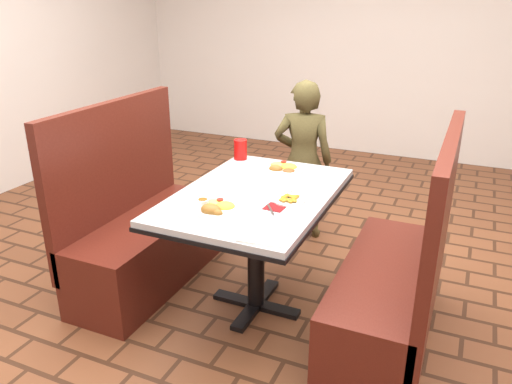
# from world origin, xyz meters

# --- Properties ---
(dining_table) EXTENTS (0.81, 1.21, 0.75)m
(dining_table) POSITION_xyz_m (0.00, 0.00, 0.65)
(dining_table) COLOR silver
(dining_table) RESTS_ON ground
(booth_bench_left) EXTENTS (0.47, 1.20, 1.17)m
(booth_bench_left) POSITION_xyz_m (-0.80, 0.00, 0.33)
(booth_bench_left) COLOR #561D13
(booth_bench_left) RESTS_ON ground
(booth_bench_right) EXTENTS (0.47, 1.20, 1.17)m
(booth_bench_right) POSITION_xyz_m (0.80, 0.00, 0.33)
(booth_bench_right) COLOR #561D13
(booth_bench_right) RESTS_ON ground
(diner_person) EXTENTS (0.50, 0.38, 1.21)m
(diner_person) POSITION_xyz_m (-0.09, 1.07, 0.61)
(diner_person) COLOR brown
(diner_person) RESTS_ON ground
(near_dinner_plate) EXTENTS (0.25, 0.25, 0.08)m
(near_dinner_plate) POSITION_xyz_m (-0.08, -0.32, 0.78)
(near_dinner_plate) COLOR white
(near_dinner_plate) RESTS_ON dining_table
(far_dinner_plate) EXTENTS (0.26, 0.26, 0.07)m
(far_dinner_plate) POSITION_xyz_m (0.00, 0.41, 0.77)
(far_dinner_plate) COLOR white
(far_dinner_plate) RESTS_ON dining_table
(plantain_plate) EXTENTS (0.17, 0.17, 0.03)m
(plantain_plate) POSITION_xyz_m (0.21, -0.05, 0.76)
(plantain_plate) COLOR white
(plantain_plate) RESTS_ON dining_table
(maroon_napkin) EXTENTS (0.11, 0.11, 0.00)m
(maroon_napkin) POSITION_xyz_m (0.18, -0.16, 0.75)
(maroon_napkin) COLOR maroon
(maroon_napkin) RESTS_ON dining_table
(spoon_utensil) EXTENTS (0.09, 0.13, 0.00)m
(spoon_utensil) POSITION_xyz_m (0.17, -0.21, 0.76)
(spoon_utensil) COLOR silver
(spoon_utensil) RESTS_ON dining_table
(red_tumbler) EXTENTS (0.09, 0.09, 0.13)m
(red_tumbler) POSITION_xyz_m (-0.34, 0.51, 0.82)
(red_tumbler) COLOR red
(red_tumbler) RESTS_ON dining_table
(paper_napkin) EXTENTS (0.22, 0.17, 0.01)m
(paper_napkin) POSITION_xyz_m (0.26, -0.51, 0.76)
(paper_napkin) COLOR white
(paper_napkin) RESTS_ON dining_table
(knife_utensil) EXTENTS (0.05, 0.15, 0.00)m
(knife_utensil) POSITION_xyz_m (-0.03, -0.32, 0.76)
(knife_utensil) COLOR silver
(knife_utensil) RESTS_ON dining_table
(fork_utensil) EXTENTS (0.08, 0.13, 0.00)m
(fork_utensil) POSITION_xyz_m (-0.08, -0.36, 0.76)
(fork_utensil) COLOR silver
(fork_utensil) RESTS_ON dining_table
(lettuce_shreds) EXTENTS (0.28, 0.32, 0.00)m
(lettuce_shreds) POSITION_xyz_m (0.04, 0.06, 0.75)
(lettuce_shreds) COLOR #7FB649
(lettuce_shreds) RESTS_ON dining_table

